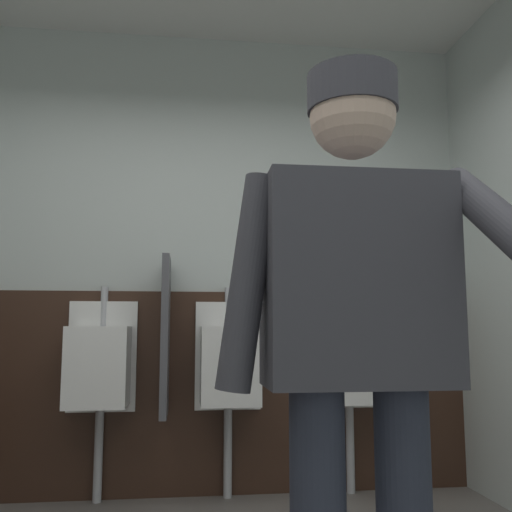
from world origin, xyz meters
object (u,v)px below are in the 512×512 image
(urinal_middle, at_px, (229,364))
(urinal_right, at_px, (353,363))
(person, at_px, (358,323))
(urinal_left, at_px, (99,365))

(urinal_middle, distance_m, urinal_right, 0.75)
(person, bearing_deg, urinal_left, 115.27)
(urinal_left, xyz_separation_m, urinal_right, (1.50, 0.00, 0.00))
(urinal_middle, distance_m, person, 1.99)
(urinal_left, relative_size, urinal_middle, 1.00)
(urinal_middle, xyz_separation_m, urinal_right, (0.75, 0.00, 0.00))
(urinal_middle, bearing_deg, person, -84.83)
(urinal_right, bearing_deg, urinal_left, 180.00)
(urinal_left, relative_size, person, 0.74)
(urinal_right, distance_m, person, 2.06)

